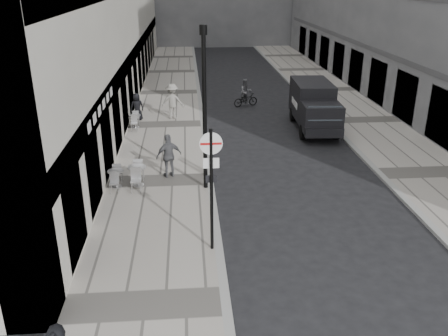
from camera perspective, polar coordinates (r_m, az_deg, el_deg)
The scene contains 14 objects.
sidewalk at distance 26.12m, azimuth -6.97°, elevation 5.14°, with size 4.00×60.00×0.12m, color #A6A096.
far_sidewalk at distance 27.87m, azimuth 16.34°, elevation 5.49°, with size 4.00×60.00×0.12m, color #A6A096.
sign_post at distance 13.20m, azimuth -1.54°, elevation -0.78°, with size 0.64×0.10×3.72m.
lamppost at distance 17.06m, azimuth -2.37°, elevation 7.93°, with size 0.27×0.27×6.00m.
bollard_near at distance 19.09m, azimuth -2.24°, elevation 0.59°, with size 0.14×0.14×1.01m, color black.
bollard_far at distance 19.45m, azimuth -2.28°, elevation 0.85°, with size 0.12×0.12×0.92m, color black.
panel_van at distance 25.59m, azimuth 10.76°, elevation 7.56°, with size 2.16×5.19×2.40m.
cyclist at distance 29.89m, azimuth 2.62°, elevation 8.68°, with size 1.69×1.08×1.72m.
pedestrian_a at distance 18.92m, azimuth -6.64°, elevation 1.48°, with size 1.04×0.43×1.78m, color #58595D.
pedestrian_b at distance 26.89m, azimuth -6.21°, elevation 7.98°, with size 1.27×0.73×1.96m, color gray.
pedestrian_c at distance 26.88m, azimuth -10.42°, elevation 7.25°, with size 0.74×0.48×1.52m, color black.
cafe_table_near at distance 18.47m, azimuth -12.86°, elevation -1.09°, with size 0.62×1.39×0.79m.
cafe_table_mid at distance 25.62m, azimuth -10.65°, elevation 5.68°, with size 0.63×1.42×0.81m.
cafe_table_far at distance 18.43m, azimuth -10.38°, elevation -0.75°, with size 0.71×1.59×0.91m.
Camera 1 is at (-0.80, -6.96, 7.66)m, focal length 38.00 mm.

